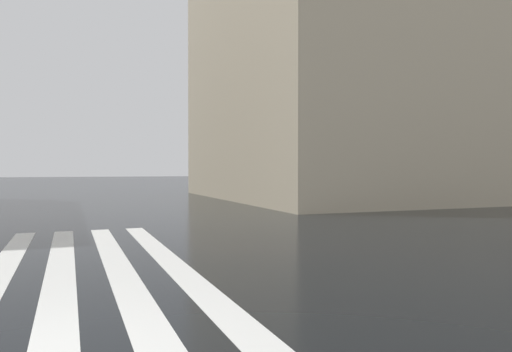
# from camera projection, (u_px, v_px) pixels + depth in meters

# --- Properties ---
(zebra_crossing) EXTENTS (13.00, 4.50, 0.01)m
(zebra_crossing) POSITION_uv_depth(u_px,v_px,m) (60.00, 279.00, 7.88)
(zebra_crossing) COLOR silver
(zebra_crossing) RESTS_ON ground_plane
(haussmann_block_corner) EXTENTS (18.66, 22.53, 22.20)m
(haussmann_block_corner) POSITION_uv_depth(u_px,v_px,m) (388.00, 32.00, 31.57)
(haussmann_block_corner) COLOR beige
(haussmann_block_corner) RESTS_ON ground_plane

